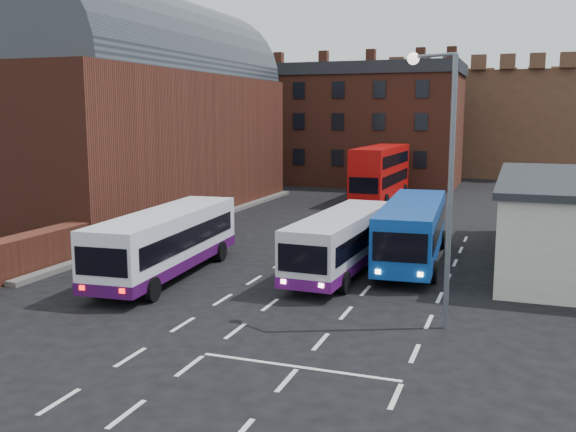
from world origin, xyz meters
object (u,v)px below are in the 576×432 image
(bus_red_double, at_px, (381,172))
(bus_white_inbound, at_px, (342,238))
(bus_white_outbound, at_px, (167,238))
(bus_blue, at_px, (413,228))
(street_lamp, at_px, (443,164))

(bus_red_double, bearing_deg, bus_white_inbound, 99.02)
(bus_white_outbound, distance_m, bus_blue, 11.74)
(bus_red_double, bearing_deg, bus_white_outbound, 83.69)
(bus_white_inbound, distance_m, bus_blue, 4.11)
(bus_red_double, relative_size, street_lamp, 1.23)
(bus_blue, bearing_deg, bus_white_outbound, 28.37)
(bus_blue, xyz_separation_m, street_lamp, (2.31, -9.15, 3.82))
(bus_white_outbound, xyz_separation_m, street_lamp, (12.27, -2.93, 3.86))
(bus_white_inbound, distance_m, street_lamp, 8.84)
(bus_white_inbound, bearing_deg, bus_blue, -129.44)
(bus_blue, bearing_deg, bus_red_double, -78.08)
(bus_blue, relative_size, street_lamp, 1.20)
(bus_white_outbound, height_order, bus_red_double, bus_red_double)
(bus_white_outbound, relative_size, bus_blue, 0.98)
(street_lamp, bearing_deg, bus_white_inbound, 129.65)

